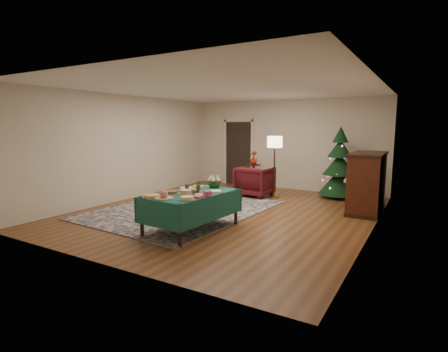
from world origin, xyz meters
The scene contains 26 objects.
room_shell centered at (0.00, 0.00, 1.35)m, with size 7.00×7.00×7.00m.
doorway centered at (-1.60, 3.48, 1.10)m, with size 1.08×0.04×2.16m.
rug centered at (-0.97, -0.35, 0.01)m, with size 3.20×4.20×0.02m, color #131B47.
buffet_table centered at (0.12, -1.55, 0.56)m, with size 1.19×1.87×0.70m.
platter_0 centered at (-0.24, -2.21, 0.72)m, with size 0.33×0.33×0.04m.
platter_1 centered at (0.03, -2.21, 0.76)m, with size 0.32×0.32×0.15m.
platter_2 centered at (0.42, -2.08, 0.73)m, with size 0.27×0.27×0.06m.
platter_3 centered at (-0.17, -1.77, 0.72)m, with size 0.30×0.30×0.05m.
platter_4 centered at (0.15, -1.76, 0.74)m, with size 0.24×0.24×0.09m.
platter_5 centered at (0.44, -1.72, 0.72)m, with size 0.24×0.24×0.04m.
platter_6 centered at (-0.14, -1.35, 0.72)m, with size 0.29×0.29×0.05m.
platter_7 centered at (0.15, -1.49, 0.73)m, with size 0.25×0.25×0.07m.
platter_8 centered at (0.48, -1.30, 0.72)m, with size 0.28×0.28×0.04m.
platter_9 centered at (-0.09, -1.04, 0.72)m, with size 0.25×0.25×0.04m.
goblet_0 centered at (0.04, -1.19, 0.79)m, with size 0.07×0.07×0.16m.
goblet_1 centered at (0.26, -1.53, 0.79)m, with size 0.07×0.07×0.16m.
goblet_2 centered at (0.06, -1.61, 0.79)m, with size 0.07×0.07×0.16m.
napkin_stack centered at (0.48, -1.86, 0.72)m, with size 0.14×0.14×0.04m, color #E84061.
gift_box centered at (0.53, -1.66, 0.74)m, with size 0.11×0.11×0.09m, color #DF3D8F.
centerpiece centered at (0.18, -0.86, 0.82)m, with size 0.25×0.25×0.29m.
armchair centered at (-0.26, 1.92, 0.45)m, with size 0.88×0.82×0.90m, color #490F16.
floor_lamp centered at (0.25, 2.07, 1.40)m, with size 0.40×0.40×1.65m.
side_table centered at (-0.77, 2.92, 0.37)m, with size 0.43×0.43×0.76m.
potted_plant centered at (-0.77, 2.92, 0.87)m, with size 0.22×0.39×0.22m, color #B1220C.
christmas_tree centered at (1.76, 2.90, 0.86)m, with size 1.36×1.36×1.91m.
piano centered at (2.66, 1.60, 0.65)m, with size 0.75×1.55×1.33m.
Camera 1 is at (3.80, -6.64, 1.89)m, focal length 28.00 mm.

